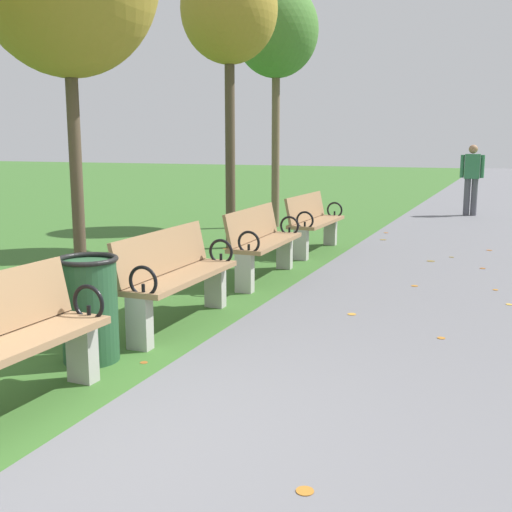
% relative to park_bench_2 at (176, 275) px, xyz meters
% --- Properties ---
extents(ground_plane, '(80.00, 80.00, 0.00)m').
position_rel_park_bench_2_xyz_m(ground_plane, '(0.50, -2.23, -0.49)').
color(ground_plane, '#386628').
extents(paved_walkway, '(2.53, 44.00, 0.02)m').
position_rel_park_bench_2_xyz_m(paved_walkway, '(1.77, 15.77, -0.48)').
color(paved_walkway, slate).
rests_on(paved_walkway, ground).
extents(park_bench_2, '(0.49, 1.61, 0.90)m').
position_rel_park_bench_2_xyz_m(park_bench_2, '(0.00, 0.00, 0.00)').
color(park_bench_2, '#93704C').
rests_on(park_bench_2, ground).
extents(park_bench_3, '(0.52, 1.61, 0.90)m').
position_rel_park_bench_2_xyz_m(park_bench_3, '(0.00, 2.19, 0.00)').
color(park_bench_3, '#93704C').
rests_on(park_bench_3, ground).
extents(park_bench_4, '(0.50, 1.61, 0.90)m').
position_rel_park_bench_2_xyz_m(park_bench_4, '(0.00, 4.37, 0.00)').
color(park_bench_4, '#93704C').
rests_on(park_bench_4, ground).
extents(tree_3, '(1.50, 1.50, 4.54)m').
position_rel_park_bench_2_xyz_m(tree_3, '(-1.36, 4.21, 3.19)').
color(tree_3, '#4C3D2D').
rests_on(tree_3, ground).
extents(tree_4, '(1.64, 1.64, 4.74)m').
position_rel_park_bench_2_xyz_m(tree_4, '(-1.61, 6.93, 3.32)').
color(tree_4, brown).
rests_on(tree_4, ground).
extents(pedestrian_walking, '(0.53, 0.24, 1.62)m').
position_rel_park_bench_2_xyz_m(pedestrian_walking, '(1.94, 10.33, 0.44)').
color(pedestrian_walking, '#4C4C56').
rests_on(pedestrian_walking, paved_walkway).
extents(trash_bin, '(0.48, 0.48, 0.84)m').
position_rel_park_bench_2_xyz_m(trash_bin, '(-0.15, -1.12, -0.06)').
color(trash_bin, '#234C2D').
rests_on(trash_bin, ground).
extents(scattered_leaves, '(4.73, 11.17, 0.02)m').
position_rel_park_bench_2_xyz_m(scattered_leaves, '(0.71, 1.65, -0.47)').
color(scattered_leaves, brown).
rests_on(scattered_leaves, ground).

